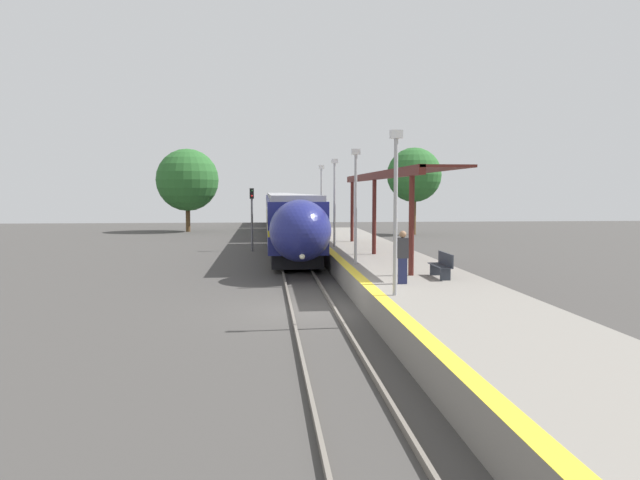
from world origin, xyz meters
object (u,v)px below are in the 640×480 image
platform_bench (442,264)px  lamppost_near (396,200)px  train (282,211)px  railway_signal (252,213)px  lamppost_mid (356,198)px  lamppost_far (335,196)px  lamppost_farthest (321,195)px  person_waiting (403,256)px

platform_bench → lamppost_near: lamppost_near is taller
train → railway_signal: (-2.45, -14.81, 0.41)m
platform_bench → lamppost_mid: lamppost_mid is taller
train → lamppost_near: 38.91m
train → platform_bench: 35.60m
lamppost_far → lamppost_farthest: (0.00, 8.07, 0.00)m
train → platform_bench: train is taller
train → lamppost_farthest: size_ratio=12.73×
lamppost_near → person_waiting: bearing=72.0°
person_waiting → lamppost_farthest: lamppost_farthest is taller
platform_bench → lamppost_farthest: (-2.45, 20.68, 2.32)m
train → lamppost_mid: lamppost_mid is taller
railway_signal → lamppost_mid: 16.65m
train → lamppost_farthest: 14.86m
lamppost_near → lamppost_far: bearing=90.0°
person_waiting → lamppost_far: lamppost_far is taller
person_waiting → railway_signal: 22.45m
lamppost_near → lamppost_farthest: same height
lamppost_mid → lamppost_far: (0.00, 8.07, 0.00)m
railway_signal → person_waiting: bearing=-76.0°
train → lamppost_near: (2.24, -38.81, 1.55)m
railway_signal → lamppost_mid: (4.69, -15.94, 1.15)m
platform_bench → lamppost_far: bearing=101.0°
platform_bench → lamppost_near: 4.88m
train → lamppost_mid: size_ratio=12.73×
lamppost_farthest → lamppost_far: bearing=-90.0°
train → lamppost_far: (2.24, -22.67, 1.55)m
person_waiting → lamppost_mid: lamppost_mid is taller
person_waiting → lamppost_near: lamppost_near is taller
railway_signal → lamppost_far: lamppost_far is taller
lamppost_near → platform_bench: bearing=55.2°
lamppost_near → lamppost_far: same height
lamppost_far → platform_bench: bearing=-79.0°
person_waiting → lamppost_mid: 6.18m
railway_signal → platform_bench: bearing=-70.8°
lamppost_mid → person_waiting: bearing=-82.9°
lamppost_far → person_waiting: bearing=-87.0°
person_waiting → lamppost_near: 3.00m
lamppost_near → lamppost_mid: size_ratio=1.00×
lamppost_farthest → railway_signal: bearing=-177.6°
person_waiting → lamppost_farthest: size_ratio=0.36×
railway_signal → lamppost_farthest: size_ratio=0.87×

